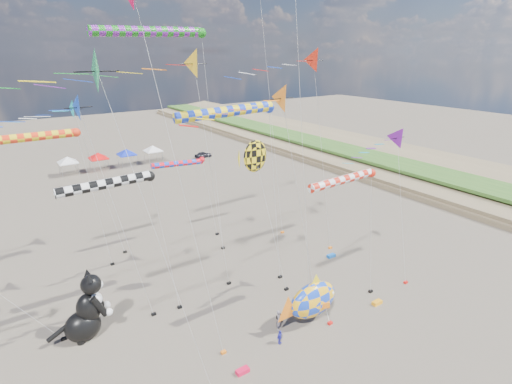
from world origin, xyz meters
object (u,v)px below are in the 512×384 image
object	(u,v)px
person_adult	(279,320)
child_blue	(280,337)
fish_inflatable	(313,300)
child_green	(314,290)
parked_car	(203,155)
cat_inflatable	(84,305)

from	to	relation	value
person_adult	child_blue	bearing A→B (deg)	-159.07
child_blue	fish_inflatable	bearing A→B (deg)	-11.67
person_adult	child_green	size ratio (longest dim) A/B	1.54
child_blue	person_adult	bearing A→B (deg)	34.89
person_adult	parked_car	xyz separation A→B (m)	(19.15, 50.13, -0.23)
cat_inflatable	parked_car	xyz separation A→B (m)	(31.39, 42.70, -2.06)
fish_inflatable	child_green	world-z (taller)	fish_inflatable
person_adult	parked_car	world-z (taller)	person_adult
child_green	child_blue	xyz separation A→B (m)	(-6.12, -3.17, 0.02)
child_green	child_blue	size ratio (longest dim) A/B	0.96
fish_inflatable	person_adult	bearing A→B (deg)	163.28
fish_inflatable	child_blue	xyz separation A→B (m)	(-3.53, -0.51, -1.50)
person_adult	child_green	xyz separation A→B (m)	(5.21, 1.88, -0.29)
fish_inflatable	cat_inflatable	bearing A→B (deg)	151.06
person_adult	child_green	distance (m)	5.54
person_adult	parked_car	bearing A→B (deg)	35.20
person_adult	parked_car	size ratio (longest dim) A/B	0.48
cat_inflatable	child_green	size ratio (longest dim) A/B	4.96
parked_car	fish_inflatable	bearing A→B (deg)	158.46
cat_inflatable	fish_inflatable	world-z (taller)	cat_inflatable
cat_inflatable	child_blue	size ratio (longest dim) A/B	4.76
fish_inflatable	child_green	bearing A→B (deg)	45.75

